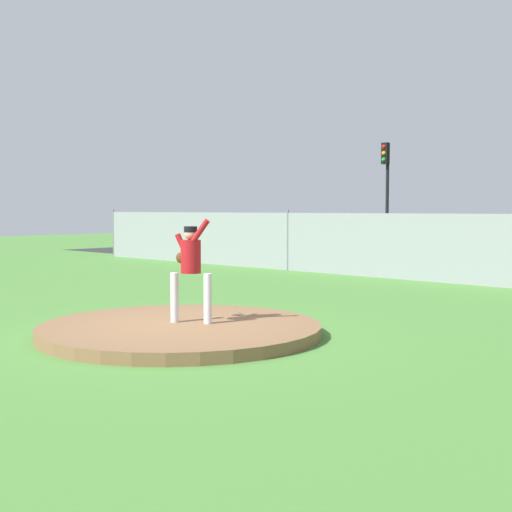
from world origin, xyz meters
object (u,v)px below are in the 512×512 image
parked_car_teal (471,247)px  parked_car_silver (271,239)px  baseball (239,313)px  pitcher_youth (190,263)px  traffic_cone_orange (503,266)px  parked_car_champagne (387,243)px  traffic_light_near (386,179)px

parked_car_teal → parked_car_silver: bearing=-178.9°
baseball → parked_car_silver: 17.18m
pitcher_youth → baseball: bearing=88.9°
parked_car_teal → traffic_cone_orange: bearing=-33.0°
parked_car_teal → traffic_cone_orange: parked_car_teal is taller
parked_car_champagne → traffic_light_near: size_ratio=0.98×
parked_car_teal → traffic_cone_orange: (1.54, -1.00, -0.49)m
baseball → traffic_cone_orange: traffic_cone_orange is taller
pitcher_youth → baseball: 1.41m
parked_car_champagne → parked_car_teal: size_ratio=1.02×
pitcher_youth → traffic_light_near: 19.99m
baseball → parked_car_teal: size_ratio=0.02×
parked_car_champagne → traffic_cone_orange: (4.72, -0.87, -0.50)m
baseball → traffic_cone_orange: (-0.85, 12.20, 0.04)m
parked_car_champagne → traffic_cone_orange: 4.82m
baseball → parked_car_teal: parked_car_teal is taller
traffic_light_near → traffic_cone_orange: bearing=-33.3°
parked_car_champagne → traffic_cone_orange: parked_car_champagne is taller
pitcher_youth → parked_car_teal: (-2.37, 14.27, -0.38)m
parked_car_teal → baseball: bearing=-79.8°
baseball → traffic_light_near: bearing=115.7°
parked_car_silver → baseball: bearing=-49.4°
baseball → parked_car_champagne: 14.21m
baseball → parked_car_champagne: bearing=113.1°
pitcher_youth → parked_car_champagne: 15.20m
parked_car_champagne → parked_car_teal: (3.18, 0.13, -0.01)m
traffic_cone_orange → traffic_light_near: size_ratio=0.11×
parked_car_silver → traffic_cone_orange: (10.34, -0.83, -0.50)m
parked_car_silver → traffic_cone_orange: 10.39m
pitcher_youth → baseball: pitcher_youth is taller
parked_car_teal → traffic_cone_orange: 1.90m
parked_car_silver → parked_car_champagne: (5.62, 0.04, 0.01)m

